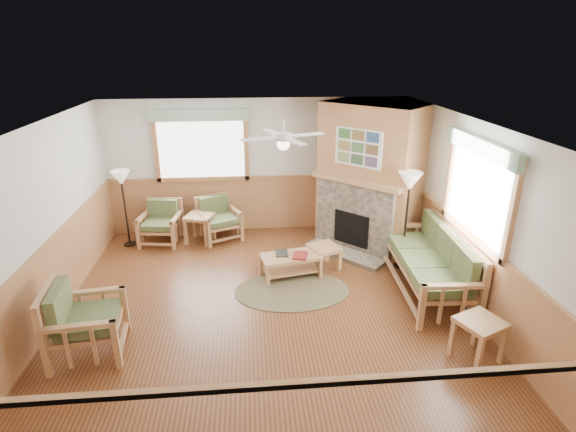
{
  "coord_description": "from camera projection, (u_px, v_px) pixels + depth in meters",
  "views": [
    {
      "loc": [
        -0.19,
        -5.83,
        3.7
      ],
      "look_at": [
        0.4,
        0.7,
        1.15
      ],
      "focal_mm": 28.0,
      "sensor_mm": 36.0,
      "label": 1
    }
  ],
  "objects": [
    {
      "name": "floor",
      "position": [
        266.0,
        305.0,
        6.77
      ],
      "size": [
        6.0,
        6.0,
        0.01
      ],
      "primitive_type": "cube",
      "color": "brown",
      "rests_on": "ground"
    },
    {
      "name": "ceiling",
      "position": [
        262.0,
        125.0,
        5.79
      ],
      "size": [
        6.0,
        6.0,
        0.01
      ],
      "primitive_type": "cube",
      "color": "white",
      "rests_on": "floor"
    },
    {
      "name": "wall_back",
      "position": [
        258.0,
        166.0,
        9.06
      ],
      "size": [
        6.0,
        0.02,
        2.7
      ],
      "primitive_type": "cube",
      "color": "silver",
      "rests_on": "floor"
    },
    {
      "name": "wall_front",
      "position": [
        280.0,
        365.0,
        3.49
      ],
      "size": [
        6.0,
        0.02,
        2.7
      ],
      "primitive_type": "cube",
      "color": "silver",
      "rests_on": "floor"
    },
    {
      "name": "wall_left",
      "position": [
        41.0,
        229.0,
        6.03
      ],
      "size": [
        0.02,
        6.0,
        2.7
      ],
      "primitive_type": "cube",
      "color": "silver",
      "rests_on": "floor"
    },
    {
      "name": "wall_right",
      "position": [
        470.0,
        215.0,
        6.53
      ],
      "size": [
        0.02,
        6.0,
        2.7
      ],
      "primitive_type": "cube",
      "color": "silver",
      "rests_on": "floor"
    },
    {
      "name": "wainscot",
      "position": [
        265.0,
        272.0,
        6.57
      ],
      "size": [
        6.0,
        6.0,
        1.1
      ],
      "primitive_type": null,
      "color": "#AA7245",
      "rests_on": "floor"
    },
    {
      "name": "fireplace",
      "position": [
        370.0,
        177.0,
        8.35
      ],
      "size": [
        3.11,
        3.11,
        2.7
      ],
      "primitive_type": null,
      "rotation": [
        0.0,
        0.0,
        -0.79
      ],
      "color": "#AA7245",
      "rests_on": "floor"
    },
    {
      "name": "window_back",
      "position": [
        199.0,
        108.0,
        8.5
      ],
      "size": [
        1.9,
        0.16,
        1.5
      ],
      "primitive_type": null,
      "color": "white",
      "rests_on": "wall_back"
    },
    {
      "name": "window_right",
      "position": [
        487.0,
        137.0,
        5.91
      ],
      "size": [
        0.16,
        1.9,
        1.5
      ],
      "primitive_type": null,
      "color": "white",
      "rests_on": "wall_right"
    },
    {
      "name": "ceiling_fan",
      "position": [
        283.0,
        124.0,
        6.11
      ],
      "size": [
        1.59,
        1.59,
        0.36
      ],
      "primitive_type": null,
      "rotation": [
        0.0,
        0.0,
        0.35
      ],
      "color": "white",
      "rests_on": "ceiling"
    },
    {
      "name": "sofa",
      "position": [
        427.0,
        261.0,
        7.0
      ],
      "size": [
        2.24,
        1.01,
        1.01
      ],
      "primitive_type": null,
      "rotation": [
        0.0,
        0.0,
        -1.62
      ],
      "color": "tan",
      "rests_on": "floor"
    },
    {
      "name": "armchair_back_left",
      "position": [
        160.0,
        223.0,
        8.72
      ],
      "size": [
        0.83,
        0.83,
        0.82
      ],
      "primitive_type": null,
      "rotation": [
        0.0,
        0.0,
        -0.14
      ],
      "color": "tan",
      "rests_on": "floor"
    },
    {
      "name": "armchair_back_right",
      "position": [
        219.0,
        219.0,
        8.92
      ],
      "size": [
        0.97,
        0.97,
        0.83
      ],
      "primitive_type": null,
      "rotation": [
        0.0,
        0.0,
        0.42
      ],
      "color": "tan",
      "rests_on": "floor"
    },
    {
      "name": "armchair_left",
      "position": [
        86.0,
        319.0,
        5.57
      ],
      "size": [
        0.95,
        0.95,
        0.97
      ],
      "primitive_type": null,
      "rotation": [
        0.0,
        0.0,
        1.68
      ],
      "color": "tan",
      "rests_on": "floor"
    },
    {
      "name": "coffee_table",
      "position": [
        291.0,
        266.0,
        7.52
      ],
      "size": [
        1.06,
        0.68,
        0.39
      ],
      "primitive_type": null,
      "rotation": [
        0.0,
        0.0,
        0.21
      ],
      "color": "tan",
      "rests_on": "floor"
    },
    {
      "name": "end_table_chairs",
      "position": [
        200.0,
        228.0,
        8.81
      ],
      "size": [
        0.62,
        0.6,
        0.55
      ],
      "primitive_type": null,
      "rotation": [
        0.0,
        0.0,
        -0.31
      ],
      "color": "tan",
      "rests_on": "floor"
    },
    {
      "name": "end_table_sofa",
      "position": [
        478.0,
        340.0,
        5.51
      ],
      "size": [
        0.65,
        0.64,
        0.56
      ],
      "primitive_type": null,
      "rotation": [
        0.0,
        0.0,
        0.41
      ],
      "color": "tan",
      "rests_on": "floor"
    },
    {
      "name": "footstool",
      "position": [
        324.0,
        257.0,
        7.79
      ],
      "size": [
        0.62,
        0.62,
        0.41
      ],
      "primitive_type": null,
      "rotation": [
        0.0,
        0.0,
        0.39
      ],
      "color": "tan",
      "rests_on": "floor"
    },
    {
      "name": "braided_rug",
      "position": [
        292.0,
        291.0,
        7.13
      ],
      "size": [
        1.94,
        1.94,
        0.01
      ],
      "primitive_type": "cylinder",
      "rotation": [
        0.0,
        0.0,
        -0.07
      ],
      "color": "brown",
      "rests_on": "floor"
    },
    {
      "name": "floor_lamp_left",
      "position": [
        125.0,
        209.0,
        8.5
      ],
      "size": [
        0.4,
        0.4,
        1.5
      ],
      "primitive_type": null,
      "rotation": [
        0.0,
        0.0,
        0.17
      ],
      "color": "black",
      "rests_on": "floor"
    },
    {
      "name": "floor_lamp_right",
      "position": [
        406.0,
        221.0,
        7.62
      ],
      "size": [
        0.44,
        0.44,
        1.73
      ],
      "primitive_type": null,
      "rotation": [
        0.0,
        0.0,
        -0.12
      ],
      "color": "black",
      "rests_on": "floor"
    },
    {
      "name": "book_red",
      "position": [
        300.0,
        255.0,
        7.4
      ],
      "size": [
        0.29,
        0.34,
        0.03
      ],
      "primitive_type": "cube",
      "rotation": [
        0.0,
        0.0,
        -0.25
      ],
      "color": "maroon",
      "rests_on": "coffee_table"
    },
    {
      "name": "book_dark",
      "position": [
        282.0,
        252.0,
        7.49
      ],
      "size": [
        0.21,
        0.28,
        0.03
      ],
      "primitive_type": "cube",
      "rotation": [
        0.0,
        0.0,
        -0.03
      ],
      "color": "black",
      "rests_on": "coffee_table"
    }
  ]
}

